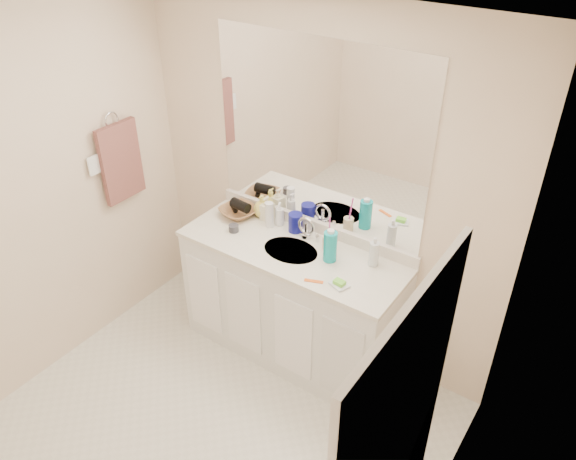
# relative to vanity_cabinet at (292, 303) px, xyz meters

# --- Properties ---
(floor) EXTENTS (2.60, 2.60, 0.00)m
(floor) POSITION_rel_vanity_cabinet_xyz_m (0.00, -1.02, -0.42)
(floor) COLOR white
(floor) RESTS_ON ground
(ceiling) EXTENTS (2.60, 2.60, 0.02)m
(ceiling) POSITION_rel_vanity_cabinet_xyz_m (0.00, -1.02, 1.97)
(ceiling) COLOR white
(ceiling) RESTS_ON wall_back
(wall_back) EXTENTS (2.60, 0.02, 2.40)m
(wall_back) POSITION_rel_vanity_cabinet_xyz_m (0.00, 0.28, 0.77)
(wall_back) COLOR beige
(wall_back) RESTS_ON floor
(wall_left) EXTENTS (0.02, 2.60, 2.40)m
(wall_left) POSITION_rel_vanity_cabinet_xyz_m (-1.30, -1.02, 0.77)
(wall_left) COLOR beige
(wall_left) RESTS_ON floor
(wall_right) EXTENTS (0.02, 2.60, 2.40)m
(wall_right) POSITION_rel_vanity_cabinet_xyz_m (1.30, -1.02, 0.77)
(wall_right) COLOR beige
(wall_right) RESTS_ON floor
(vanity_cabinet) EXTENTS (1.50, 0.55, 0.85)m
(vanity_cabinet) POSITION_rel_vanity_cabinet_xyz_m (0.00, 0.00, 0.00)
(vanity_cabinet) COLOR white
(vanity_cabinet) RESTS_ON floor
(countertop) EXTENTS (1.52, 0.57, 0.03)m
(countertop) POSITION_rel_vanity_cabinet_xyz_m (0.00, 0.00, 0.44)
(countertop) COLOR white
(countertop) RESTS_ON vanity_cabinet
(backsplash) EXTENTS (1.52, 0.03, 0.08)m
(backsplash) POSITION_rel_vanity_cabinet_xyz_m (0.00, 0.26, 0.50)
(backsplash) COLOR white
(backsplash) RESTS_ON countertop
(sink_basin) EXTENTS (0.37, 0.37, 0.02)m
(sink_basin) POSITION_rel_vanity_cabinet_xyz_m (0.00, -0.02, 0.44)
(sink_basin) COLOR #B4AA9D
(sink_basin) RESTS_ON countertop
(faucet) EXTENTS (0.02, 0.02, 0.11)m
(faucet) POSITION_rel_vanity_cabinet_xyz_m (0.00, 0.16, 0.51)
(faucet) COLOR silver
(faucet) RESTS_ON countertop
(mirror) EXTENTS (1.48, 0.01, 1.20)m
(mirror) POSITION_rel_vanity_cabinet_xyz_m (0.00, 0.27, 1.14)
(mirror) COLOR white
(mirror) RESTS_ON wall_back
(blue_mug) EXTENTS (0.12, 0.12, 0.13)m
(blue_mug) POSITION_rel_vanity_cabinet_xyz_m (-0.10, 0.19, 0.52)
(blue_mug) COLOR navy
(blue_mug) RESTS_ON countertop
(tan_cup) EXTENTS (0.09, 0.09, 0.09)m
(tan_cup) POSITION_rel_vanity_cabinet_xyz_m (0.18, 0.13, 0.50)
(tan_cup) COLOR beige
(tan_cup) RESTS_ON countertop
(toothbrush) EXTENTS (0.02, 0.04, 0.19)m
(toothbrush) POSITION_rel_vanity_cabinet_xyz_m (0.19, 0.13, 0.60)
(toothbrush) COLOR #EC3EAD
(toothbrush) RESTS_ON tan_cup
(mouthwash_bottle) EXTENTS (0.11, 0.11, 0.20)m
(mouthwash_bottle) POSITION_rel_vanity_cabinet_xyz_m (0.26, 0.03, 0.56)
(mouthwash_bottle) COLOR #0EA1AB
(mouthwash_bottle) RESTS_ON countertop
(clear_pump_bottle) EXTENTS (0.08, 0.08, 0.16)m
(clear_pump_bottle) POSITION_rel_vanity_cabinet_xyz_m (0.51, 0.14, 0.54)
(clear_pump_bottle) COLOR silver
(clear_pump_bottle) RESTS_ON countertop
(soap_dish) EXTENTS (0.13, 0.12, 0.01)m
(soap_dish) POSITION_rel_vanity_cabinet_xyz_m (0.44, -0.16, 0.46)
(soap_dish) COLOR white
(soap_dish) RESTS_ON countertop
(green_soap) EXTENTS (0.07, 0.05, 0.02)m
(green_soap) POSITION_rel_vanity_cabinet_xyz_m (0.44, -0.16, 0.48)
(green_soap) COLOR #78E437
(green_soap) RESTS_ON soap_dish
(orange_comb) EXTENTS (0.12, 0.06, 0.00)m
(orange_comb) POSITION_rel_vanity_cabinet_xyz_m (0.29, -0.21, 0.46)
(orange_comb) COLOR orange
(orange_comb) RESTS_ON countertop
(dark_jar) EXTENTS (0.09, 0.09, 0.05)m
(dark_jar) POSITION_rel_vanity_cabinet_xyz_m (-0.44, -0.05, 0.48)
(dark_jar) COLOR #34333A
(dark_jar) RESTS_ON countertop
(extra_white_bottle) EXTENTS (0.07, 0.07, 0.18)m
(extra_white_bottle) POSITION_rel_vanity_cabinet_xyz_m (-0.28, 0.14, 0.55)
(extra_white_bottle) COLOR white
(extra_white_bottle) RESTS_ON countertop
(soap_bottle_white) EXTENTS (0.08, 0.08, 0.17)m
(soap_bottle_white) POSITION_rel_vanity_cabinet_xyz_m (-0.24, 0.19, 0.54)
(soap_bottle_white) COLOR white
(soap_bottle_white) RESTS_ON countertop
(soap_bottle_cream) EXTENTS (0.09, 0.09, 0.18)m
(soap_bottle_cream) POSITION_rel_vanity_cabinet_xyz_m (-0.35, 0.20, 0.54)
(soap_bottle_cream) COLOR #F3EDC6
(soap_bottle_cream) RESTS_ON countertop
(soap_bottle_yellow) EXTENTS (0.13, 0.13, 0.16)m
(soap_bottle_yellow) POSITION_rel_vanity_cabinet_xyz_m (-0.40, 0.21, 0.54)
(soap_bottle_yellow) COLOR #EEDD5C
(soap_bottle_yellow) RESTS_ON countertop
(wicker_basket) EXTENTS (0.30, 0.30, 0.06)m
(wicker_basket) POSITION_rel_vanity_cabinet_xyz_m (-0.54, 0.12, 0.49)
(wicker_basket) COLOR brown
(wicker_basket) RESTS_ON countertop
(hair_dryer) EXTENTS (0.15, 0.09, 0.07)m
(hair_dryer) POSITION_rel_vanity_cabinet_xyz_m (-0.52, 0.12, 0.54)
(hair_dryer) COLOR black
(hair_dryer) RESTS_ON wicker_basket
(towel_ring) EXTENTS (0.01, 0.11, 0.11)m
(towel_ring) POSITION_rel_vanity_cabinet_xyz_m (-1.27, -0.25, 1.12)
(towel_ring) COLOR silver
(towel_ring) RESTS_ON wall_left
(hand_towel) EXTENTS (0.04, 0.32, 0.55)m
(hand_towel) POSITION_rel_vanity_cabinet_xyz_m (-1.25, -0.25, 0.82)
(hand_towel) COLOR brown
(hand_towel) RESTS_ON towel_ring
(switch_plate) EXTENTS (0.01, 0.08, 0.13)m
(switch_plate) POSITION_rel_vanity_cabinet_xyz_m (-1.27, -0.45, 0.88)
(switch_plate) COLOR white
(switch_plate) RESTS_ON wall_left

